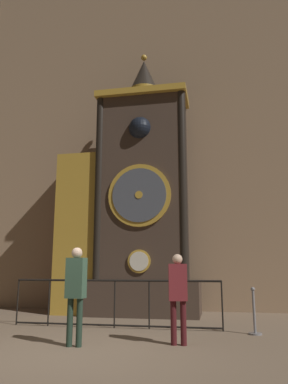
% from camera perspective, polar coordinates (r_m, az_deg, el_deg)
% --- Properties ---
extents(ground_plane, '(28.00, 28.00, 0.00)m').
position_cam_1_polar(ground_plane, '(6.86, -11.82, -22.84)').
color(ground_plane, '#75604C').
extents(cathedral_back_wall, '(24.00, 0.32, 13.95)m').
position_cam_1_polar(cathedral_back_wall, '(14.18, -0.56, 11.74)').
color(cathedral_back_wall, '#997A5B').
rests_on(cathedral_back_wall, ground_plane).
extents(clock_tower, '(4.39, 1.80, 8.49)m').
position_cam_1_polar(clock_tower, '(11.79, -2.01, -1.74)').
color(clock_tower, '#423328').
rests_on(clock_tower, ground_plane).
extents(railing_fence, '(5.02, 0.05, 1.10)m').
position_cam_1_polar(railing_fence, '(9.22, -4.50, -16.17)').
color(railing_fence, black).
rests_on(railing_fence, ground_plane).
extents(visitor_near, '(0.36, 0.25, 1.75)m').
position_cam_1_polar(visitor_near, '(7.17, -10.35, -13.92)').
color(visitor_near, '#213427').
rests_on(visitor_near, ground_plane).
extents(visitor_far, '(0.37, 0.27, 1.63)m').
position_cam_1_polar(visitor_far, '(7.21, 5.19, -14.64)').
color(visitor_far, '#461518').
rests_on(visitor_far, ground_plane).
extents(stanchion_post, '(0.28, 0.28, 0.97)m').
position_cam_1_polar(stanchion_post, '(8.68, 16.48, -18.08)').
color(stanchion_post, gray).
rests_on(stanchion_post, ground_plane).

